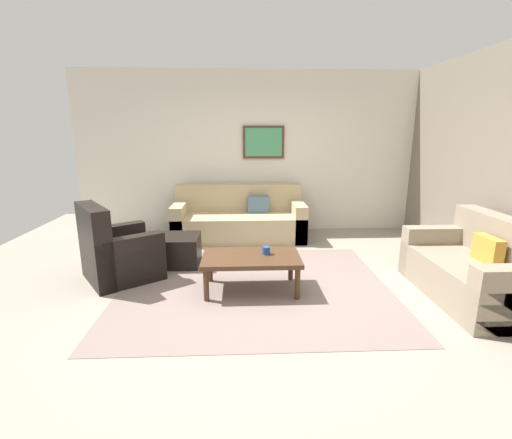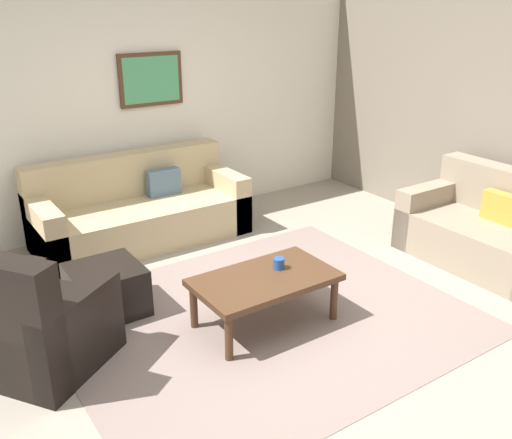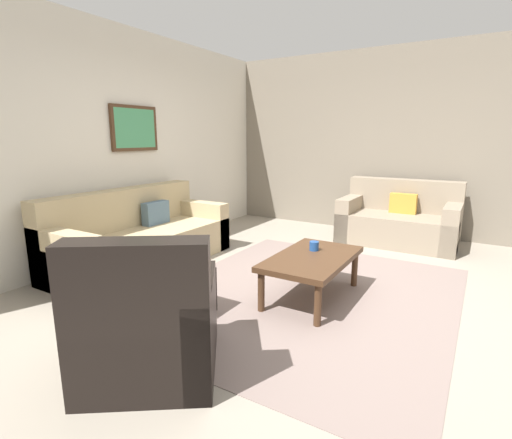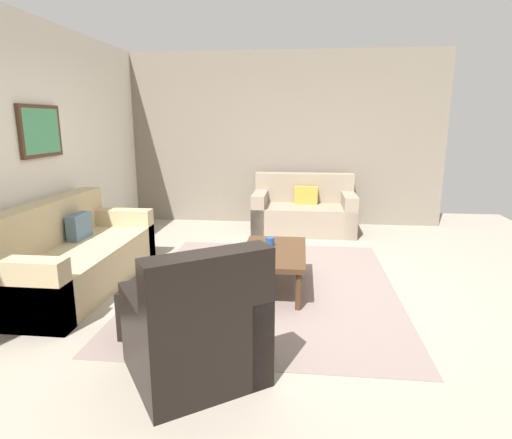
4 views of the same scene
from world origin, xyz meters
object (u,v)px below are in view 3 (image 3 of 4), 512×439
(couch_main, at_px, (138,239))
(armchair_leather, at_px, (149,331))
(coffee_table, at_px, (312,261))
(framed_artwork, at_px, (135,128))
(cup, at_px, (314,246))
(ottoman, at_px, (170,294))
(couch_loveseat, at_px, (399,221))

(couch_main, relative_size, armchair_leather, 1.95)
(coffee_table, xyz_separation_m, framed_artwork, (0.30, 2.58, 1.23))
(armchair_leather, bearing_deg, couch_main, 49.47)
(coffee_table, bearing_deg, cup, 17.80)
(ottoman, height_order, framed_artwork, framed_artwork)
(coffee_table, height_order, framed_artwork, framed_artwork)
(coffee_table, distance_m, cup, 0.21)
(couch_loveseat, distance_m, framed_artwork, 3.84)
(couch_main, relative_size, ottoman, 3.88)
(couch_loveseat, bearing_deg, coffee_table, 173.03)
(armchair_leather, relative_size, framed_artwork, 1.55)
(coffee_table, bearing_deg, couch_main, 93.54)
(couch_loveseat, relative_size, ottoman, 2.79)
(couch_main, relative_size, coffee_table, 1.98)
(cup, distance_m, framed_artwork, 2.77)
(armchair_leather, xyz_separation_m, coffee_table, (1.64, -0.40, 0.05))
(couch_loveseat, relative_size, framed_artwork, 2.17)
(ottoman, bearing_deg, couch_main, 57.29)
(couch_loveseat, bearing_deg, armchair_leather, 170.39)
(ottoman, xyz_separation_m, cup, (1.14, -0.81, 0.25))
(coffee_table, relative_size, framed_artwork, 1.53)
(ottoman, relative_size, framed_artwork, 0.78)
(couch_main, relative_size, couch_loveseat, 1.39)
(couch_main, xyz_separation_m, framed_artwork, (0.44, 0.42, 1.29))
(armchair_leather, distance_m, coffee_table, 1.69)
(armchair_leather, height_order, ottoman, armchair_leather)
(couch_main, relative_size, cup, 24.23)
(couch_main, height_order, framed_artwork, framed_artwork)
(ottoman, relative_size, cup, 6.24)
(couch_main, bearing_deg, coffee_table, -86.46)
(couch_main, bearing_deg, armchair_leather, -130.53)
(armchair_leather, bearing_deg, framed_artwork, 48.32)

